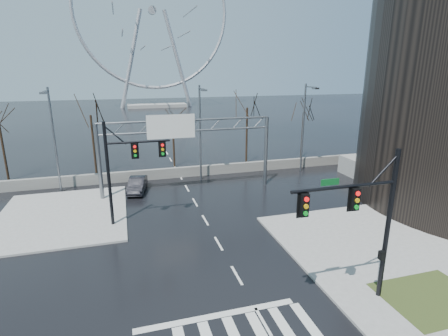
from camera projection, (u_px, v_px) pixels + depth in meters
name	position (u px, v px, depth m)	size (l,w,h in m)	color
ground	(237.00, 275.00, 20.30)	(260.00, 260.00, 0.00)	black
sidewalk_right_ext	(361.00, 237.00, 24.81)	(12.00, 10.00, 0.15)	gray
sidewalk_far	(62.00, 215.00, 28.41)	(10.00, 12.00, 0.15)	gray
grass_strip	(432.00, 298.00, 18.05)	(5.00, 4.00, 0.02)	#2C3F1A
barrier_wall	(180.00, 172.00, 38.62)	(52.00, 0.50, 1.10)	slate
signal_mast_near	(367.00, 215.00, 16.61)	(5.52, 0.41, 8.00)	black
signal_mast_far	(124.00, 164.00, 25.68)	(4.72, 0.41, 8.00)	black
sign_gantry	(183.00, 140.00, 32.60)	(16.36, 0.40, 7.60)	slate
streetlight_left	(53.00, 133.00, 32.24)	(0.50, 2.55, 10.00)	slate
streetlight_mid	(201.00, 126.00, 36.00)	(0.50, 2.55, 10.00)	slate
streetlight_right	(305.00, 121.00, 39.22)	(0.50, 2.55, 10.00)	slate
tree_far_left	(0.00, 129.00, 36.11)	(3.50, 3.50, 7.00)	black
tree_left	(91.00, 122.00, 37.95)	(3.75, 3.75, 7.50)	black
tree_center	(173.00, 125.00, 41.51)	(3.25, 3.25, 6.50)	black
tree_right	(247.00, 114.00, 42.72)	(3.90, 3.90, 7.80)	black
tree_far_right	(303.00, 118.00, 45.54)	(3.40, 3.40, 6.80)	black
ferris_wheel	(153.00, 17.00, 102.22)	(45.00, 6.00, 50.91)	gray
car	(137.00, 185.00, 33.97)	(1.49, 4.28, 1.41)	black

